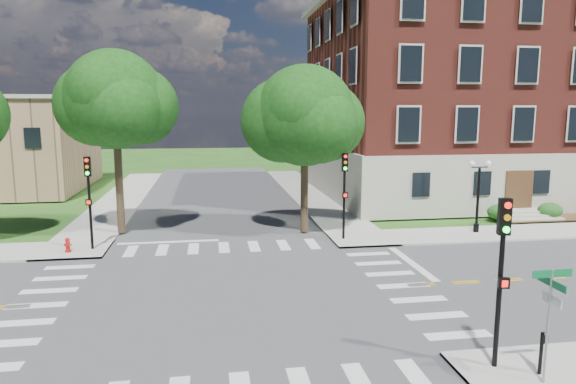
{
  "coord_description": "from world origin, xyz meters",
  "views": [
    {
      "loc": [
        -0.67,
        -19.48,
        7.26
      ],
      "look_at": [
        3.19,
        5.49,
        3.2
      ],
      "focal_mm": 32.0,
      "sensor_mm": 36.0,
      "label": 1
    }
  ],
  "objects": [
    {
      "name": "ground",
      "position": [
        0.0,
        0.0,
        0.0
      ],
      "size": [
        160.0,
        160.0,
        0.0
      ],
      "primitive_type": "plane",
      "color": "#254E16",
      "rests_on": "ground"
    },
    {
      "name": "road_ew",
      "position": [
        0.0,
        0.0,
        0.01
      ],
      "size": [
        90.0,
        12.0,
        0.01
      ],
      "primitive_type": "cube",
      "color": "#3D3D3F",
      "rests_on": "ground"
    },
    {
      "name": "road_ns",
      "position": [
        0.0,
        0.0,
        0.01
      ],
      "size": [
        12.0,
        90.0,
        0.01
      ],
      "primitive_type": "cube",
      "color": "#3D3D3F",
      "rests_on": "ground"
    },
    {
      "name": "sidewalk_ne",
      "position": [
        15.38,
        15.38,
        0.06
      ],
      "size": [
        34.0,
        34.0,
        0.12
      ],
      "color": "#9E9B93",
      "rests_on": "ground"
    },
    {
      "name": "crosswalk_east",
      "position": [
        7.2,
        0.0,
        0.0
      ],
      "size": [
        2.2,
        10.2,
        0.02
      ],
      "primitive_type": null,
      "color": "silver",
      "rests_on": "ground"
    },
    {
      "name": "stop_bar_east",
      "position": [
        8.8,
        3.0,
        0.0
      ],
      "size": [
        0.4,
        5.5,
        0.0
      ],
      "primitive_type": "cube",
      "color": "silver",
      "rests_on": "ground"
    },
    {
      "name": "main_building",
      "position": [
        24.0,
        21.99,
        8.34
      ],
      "size": [
        30.6,
        22.4,
        16.5
      ],
      "color": "#AEAB99",
      "rests_on": "ground"
    },
    {
      "name": "tree_c",
      "position": [
        -5.85,
        11.08,
        7.81
      ],
      "size": [
        5.61,
        5.61,
        10.53
      ],
      "color": "#2F2617",
      "rests_on": "ground"
    },
    {
      "name": "tree_d",
      "position": [
        4.81,
        9.71,
        6.91
      ],
      "size": [
        5.81,
        5.81,
        9.72
      ],
      "color": "#2F2617",
      "rests_on": "ground"
    },
    {
      "name": "traffic_signal_se",
      "position": [
        7.14,
        -7.06,
        3.19
      ],
      "size": [
        0.36,
        0.42,
        4.8
      ],
      "color": "black",
      "rests_on": "ground"
    },
    {
      "name": "traffic_signal_ne",
      "position": [
        6.68,
        7.67,
        3.19
      ],
      "size": [
        0.32,
        0.35,
        4.8
      ],
      "color": "black",
      "rests_on": "ground"
    },
    {
      "name": "traffic_signal_nw",
      "position": [
        -6.77,
        7.56,
        3.19
      ],
      "size": [
        0.32,
        0.35,
        4.8
      ],
      "color": "black",
      "rests_on": "ground"
    },
    {
      "name": "twin_lamp_west",
      "position": [
        14.84,
        8.03,
        2.52
      ],
      "size": [
        1.36,
        0.36,
        4.23
      ],
      "color": "black",
      "rests_on": "ground"
    },
    {
      "name": "street_sign_pole",
      "position": [
        7.94,
        -8.07,
        2.31
      ],
      "size": [
        1.1,
        1.1,
        3.1
      ],
      "color": "gray",
      "rests_on": "ground"
    },
    {
      "name": "push_button_post",
      "position": [
        8.12,
        -7.65,
        0.8
      ],
      "size": [
        0.14,
        0.21,
        1.2
      ],
      "color": "black",
      "rests_on": "ground"
    },
    {
      "name": "fire_hydrant",
      "position": [
        -7.85,
        7.14,
        0.46
      ],
      "size": [
        0.35,
        0.35,
        0.75
      ],
      "color": "#AA110D",
      "rests_on": "ground"
    }
  ]
}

